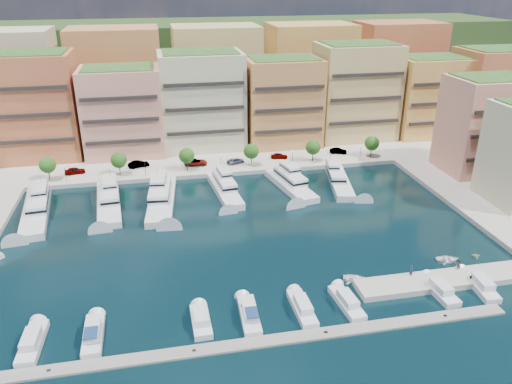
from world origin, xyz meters
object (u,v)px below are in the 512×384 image
lamppost_3 (293,155)px  yacht_3 (225,188)px  cruiser_5 (302,309)px  car_5 (338,151)px  person_0 (411,270)px  car_0 (75,171)px  lamppost_2 (221,160)px  tree_0 (47,165)px  yacht_0 (37,207)px  car_3 (235,161)px  cruiser_3 (201,321)px  car_4 (279,156)px  cruiser_6 (347,303)px  cruiser_9 (480,286)px  yacht_4 (290,183)px  yacht_1 (109,200)px  tree_2 (187,156)px  tree_1 (119,160)px  cruiser_4 (249,315)px  tender_0 (356,279)px  lamppost_1 (145,166)px  yacht_2 (162,197)px  tree_3 (251,151)px  cruiser_8 (440,291)px  car_1 (139,164)px  tree_4 (313,147)px  tree_5 (372,143)px  cruiser_1 (93,335)px  yacht_5 (338,179)px  person_1 (458,264)px  car_2 (196,162)px  cruiser_0 (32,343)px  lamppost_0 (65,171)px  tender_2 (448,259)px

lamppost_3 → yacht_3: size_ratio=0.22×
cruiser_5 → car_5: size_ratio=1.89×
person_0 → car_0: bearing=37.1°
lamppost_2 → cruiser_5: bearing=-85.6°
tree_0 → yacht_0: size_ratio=0.23×
cruiser_5 → car_3: 60.41m
cruiser_3 → car_4: (26.66, 61.70, 1.20)m
cruiser_6 → cruiser_9: (22.13, -0.00, -0.00)m
yacht_4 → yacht_1: bearing=-178.1°
tree_2 → yacht_3: bearing=-60.9°
tree_1 → cruiser_4: bearing=-70.7°
lamppost_3 → tender_0: lamppost_3 is taller
lamppost_1 → yacht_2: size_ratio=0.18×
tree_3 → cruiser_8: bearing=-72.5°
yacht_2 → car_1: (-5.02, 19.63, 0.63)m
tree_4 → person_0: 53.97m
tree_0 → yacht_0: 15.89m
tree_5 → cruiser_1: (-65.11, -58.11, -4.17)m
tree_3 → cruiser_8: size_ratio=0.71×
yacht_3 → tree_5: bearing=17.9°
lamppost_3 → cruiser_6: 56.31m
yacht_5 → person_1: (5.85, -40.12, 0.68)m
car_4 → car_2: bearing=102.4°
tree_4 → cruiser_1: bearing=-130.2°
tree_2 → car_1: tree_2 is taller
tree_3 → cruiser_9: (25.27, -58.09, -4.20)m
tree_5 → yacht_2: 56.91m
tree_3 → lamppost_1: 26.12m
yacht_4 → person_0: 41.59m
cruiser_6 → cruiser_8: same height
tree_3 → cruiser_5: 58.37m
lamppost_3 → cruiser_5: size_ratio=0.48×
cruiser_4 → tender_0: (18.59, 5.87, -0.14)m
tree_4 → cruiser_3: 67.70m
cruiser_4 → car_5: bearing=59.9°
tree_4 → car_2: (-29.66, 3.00, -2.93)m
person_1 → yacht_2: bearing=-41.7°
yacht_3 → yacht_4: 15.13m
tree_4 → cruiser_0: bearing=-134.4°
tree_4 → yacht_5: tree_4 is taller
car_0 → car_5: bearing=-97.3°
tender_0 → car_5: car_5 is taller
tree_4 → lamppost_0: (-60.00, -2.30, -0.92)m
tree_5 → lamppost_1: size_ratio=1.35×
yacht_3 → tender_0: (15.67, -39.14, -0.78)m
car_3 → yacht_4: bearing=-169.6°
cruiser_6 → tree_2: bearing=108.2°
tree_1 → lamppost_2: tree_1 is taller
yacht_0 → tender_2: size_ratio=6.27×
cruiser_0 → tree_4: bearing=45.6°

